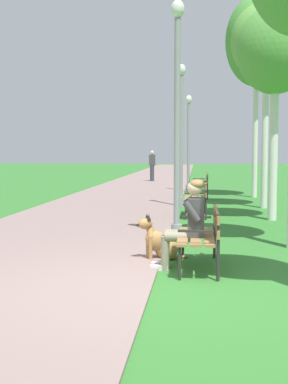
% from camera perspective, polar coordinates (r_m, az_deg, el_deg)
% --- Properties ---
extents(ground_plane, '(120.00, 120.00, 0.00)m').
position_cam_1_polar(ground_plane, '(6.18, 2.40, -10.74)').
color(ground_plane, '#33752D').
extents(paved_path, '(4.11, 60.00, 0.04)m').
position_cam_1_polar(paved_path, '(30.10, 1.11, 1.52)').
color(paved_path, gray).
rests_on(paved_path, ground).
extents(park_bench_near, '(0.55, 1.50, 0.85)m').
position_cam_1_polar(park_bench_near, '(7.17, 6.59, -4.44)').
color(park_bench_near, olive).
rests_on(park_bench_near, ground).
extents(park_bench_mid, '(0.55, 1.50, 0.85)m').
position_cam_1_polar(park_bench_mid, '(12.86, 6.06, -0.44)').
color(park_bench_mid, olive).
rests_on(park_bench_mid, ground).
extents(park_bench_far, '(0.55, 1.50, 0.85)m').
position_cam_1_polar(park_bench_far, '(17.90, 6.45, 0.97)').
color(park_bench_far, olive).
rests_on(park_bench_far, ground).
extents(person_seated_on_near_bench, '(0.74, 0.49, 1.25)m').
position_cam_1_polar(person_seated_on_near_bench, '(7.06, 4.92, -3.18)').
color(person_seated_on_near_bench, gray).
rests_on(person_seated_on_near_bench, ground).
extents(dog_shepherd, '(0.78, 0.47, 0.71)m').
position_cam_1_polar(dog_shepherd, '(7.70, 1.82, -5.69)').
color(dog_shepherd, '#B27F47').
rests_on(dog_shepherd, ground).
extents(lamp_post_near, '(0.24, 0.24, 4.29)m').
position_cam_1_polar(lamp_post_near, '(9.31, 3.70, 8.20)').
color(lamp_post_near, gray).
rests_on(lamp_post_near, ground).
extents(lamp_post_mid, '(0.24, 0.24, 4.09)m').
position_cam_1_polar(lamp_post_mid, '(14.81, 4.15, 6.45)').
color(lamp_post_mid, gray).
rests_on(lamp_post_mid, ground).
extents(lamp_post_far, '(0.24, 0.24, 3.81)m').
position_cam_1_polar(lamp_post_far, '(20.36, 4.97, 5.53)').
color(lamp_post_far, gray).
rests_on(lamp_post_far, ground).
extents(birch_tree_third, '(1.80, 1.77, 4.98)m').
position_cam_1_polar(birch_tree_third, '(12.62, 14.40, 14.87)').
color(birch_tree_third, silver).
rests_on(birch_tree_third, ground).
extents(birch_tree_fourth, '(2.00, 1.83, 5.80)m').
position_cam_1_polar(birch_tree_fourth, '(15.31, 13.48, 15.85)').
color(birch_tree_fourth, silver).
rests_on(birch_tree_fourth, ground).
extents(birch_tree_fifth, '(2.16, 2.36, 6.97)m').
position_cam_1_polar(birch_tree_fifth, '(18.81, 12.44, 16.00)').
color(birch_tree_fifth, silver).
rests_on(birch_tree_fifth, ground).
extents(pedestrian_distant, '(0.32, 0.22, 1.65)m').
position_cam_1_polar(pedestrian_distant, '(27.16, 0.91, 2.92)').
color(pedestrian_distant, '#383842').
rests_on(pedestrian_distant, ground).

